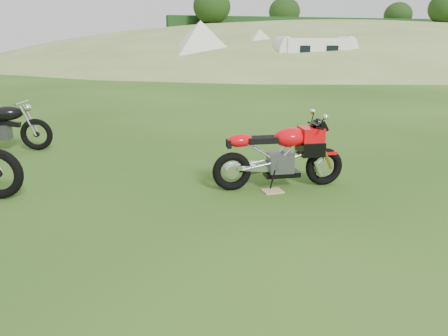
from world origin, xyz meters
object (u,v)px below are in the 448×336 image
object	(u,v)px
sport_motorcycle	(279,150)
caravan	(314,57)
tent_mid	(201,49)
tent_right	(259,51)
plywood_board	(272,191)

from	to	relation	value
sport_motorcycle	caravan	distance (m)	20.57
tent_mid	tent_right	xyz separation A→B (m)	(3.77, -0.12, -0.14)
tent_mid	caravan	world-z (taller)	tent_mid
tent_mid	tent_right	distance (m)	3.78
sport_motorcycle	tent_mid	bearing A→B (deg)	85.71
plywood_board	caravan	bearing A→B (deg)	60.73
tent_right	tent_mid	bearing A→B (deg)	-179.72
sport_motorcycle	caravan	size ratio (longest dim) A/B	0.39
plywood_board	tent_right	xyz separation A→B (m)	(8.02, 21.40, 1.32)
sport_motorcycle	caravan	bearing A→B (deg)	67.44
caravan	sport_motorcycle	bearing A→B (deg)	-111.35
sport_motorcycle	tent_right	size ratio (longest dim) A/B	0.60
sport_motorcycle	tent_mid	xyz separation A→B (m)	(4.09, 21.35, 0.92)
tent_right	sport_motorcycle	bearing A→B (deg)	-108.25
sport_motorcycle	tent_mid	size ratio (longest dim) A/B	0.54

